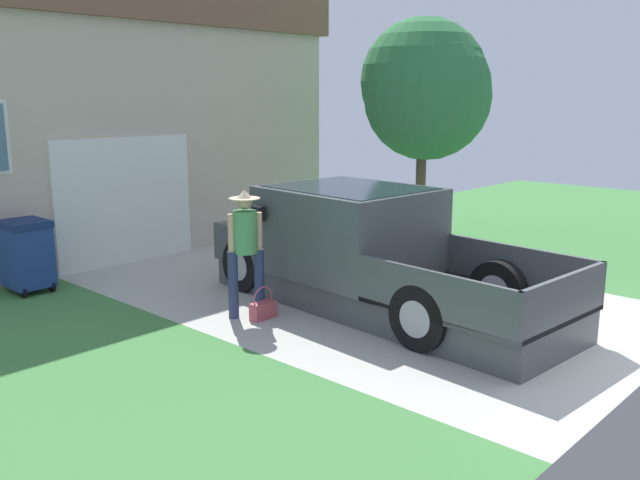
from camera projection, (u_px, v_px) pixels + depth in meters
The scene contains 6 objects.
pickup_truck at pixel (358, 251), 9.67m from camera, with size 2.26×5.47×1.65m.
person_with_hat at pixel (245, 244), 8.98m from camera, with size 0.46×0.41×1.72m.
handbag at pixel (263, 309), 9.07m from camera, with size 0.37×0.16×0.45m.
house_with_garage at pixel (69, 105), 14.34m from camera, with size 8.84×6.80×5.38m.
front_yard_tree at pixel (427, 89), 13.40m from camera, with size 2.61×2.67×4.44m.
wheeled_trash_bin at pixel (27, 253), 10.24m from camera, with size 0.60×0.72×1.09m.
Camera 1 is at (-7.55, -2.02, 2.93)m, focal length 38.21 mm.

